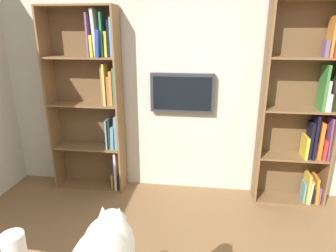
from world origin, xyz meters
The scene contains 4 objects.
wall_back centered at (0.00, -2.23, 1.35)m, with size 4.52×0.06×2.70m, color beige.
bookshelf_left centered at (-1.28, -2.06, 1.06)m, with size 0.77×0.28×2.19m.
bookshelf_right centered at (1.09, -2.07, 1.13)m, with size 0.85×0.28×2.16m.
wall_mounted_tv centered at (0.06, -2.15, 1.22)m, with size 0.73×0.07×0.45m.
Camera 1 is at (-0.21, 1.12, 1.90)m, focal length 31.20 mm.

